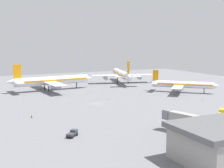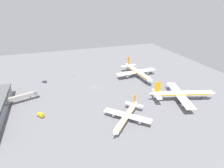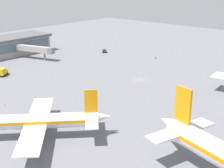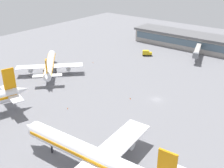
# 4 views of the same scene
# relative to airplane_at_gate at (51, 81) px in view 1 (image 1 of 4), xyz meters

# --- Properties ---
(ground) EXTENTS (288.00, 288.00, 0.00)m
(ground) POSITION_rel_airplane_at_gate_xyz_m (8.96, -48.57, -6.00)
(ground) COLOR slate
(airplane_at_gate) EXTENTS (54.24, 43.59, 16.50)m
(airplane_at_gate) POSITION_rel_airplane_at_gate_xyz_m (0.00, 0.00, 0.00)
(airplane_at_gate) COLOR white
(airplane_at_gate) RESTS_ON ground
(airplane_taxiing) EXTENTS (33.04, 32.33, 12.67)m
(airplane_taxiing) POSITION_rel_airplane_at_gate_xyz_m (66.30, -40.32, -1.39)
(airplane_taxiing) COLOR white
(airplane_taxiing) RESTS_ON ground
(airplane_distant) EXTENTS (44.20, 54.01, 16.77)m
(airplane_distant) POSITION_rel_airplane_at_gate_xyz_m (54.84, 12.04, 0.10)
(airplane_distant) COLOR white
(airplane_distant) RESTS_ON ground
(catering_truck) EXTENTS (5.66, 4.81, 3.30)m
(catering_truck) POSITION_rel_airplane_at_gate_xyz_m (42.09, -94.61, -4.30)
(catering_truck) COLOR black
(catering_truck) RESTS_ON ground
(pushback_tractor) EXTENTS (4.49, 4.41, 1.90)m
(pushback_tractor) POSITION_rel_airplane_at_gate_xyz_m (-17.57, -91.78, -5.03)
(pushback_tractor) COLOR black
(pushback_tractor) RESTS_ON ground
(ground_crew_worker) EXTENTS (0.54, 0.54, 1.67)m
(ground_crew_worker) POSITION_rel_airplane_at_gate_xyz_m (-24.30, -62.88, -5.15)
(ground_crew_worker) COLOR #1E2338
(ground_crew_worker) RESTS_ON ground
(jet_bridge) EXTENTS (9.22, 22.20, 6.74)m
(jet_bridge) POSITION_rel_airplane_at_gate_xyz_m (16.13, -107.51, -0.86)
(jet_bridge) COLOR #9E9993
(jet_bridge) RESTS_ON ground
(safety_cone_near_gate) EXTENTS (0.44, 0.44, 0.60)m
(safety_cone_near_gate) POSITION_rel_airplane_at_gate_xyz_m (17.75, -42.16, -5.70)
(safety_cone_near_gate) COLOR #EA590C
(safety_cone_near_gate) RESTS_ON ground
(safety_cone_mid_apron) EXTENTS (0.44, 0.44, 0.60)m
(safety_cone_mid_apron) POSITION_rel_airplane_at_gate_xyz_m (59.38, -65.11, -5.70)
(safety_cone_mid_apron) COLOR #EA590C
(safety_cone_mid_apron) RESTS_ON ground
(safety_cone_far_side) EXTENTS (0.44, 0.44, 0.60)m
(safety_cone_far_side) POSITION_rel_airplane_at_gate_xyz_m (32.31, -20.12, -5.70)
(safety_cone_far_side) COLOR #EA590C
(safety_cone_far_side) RESTS_ON ground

